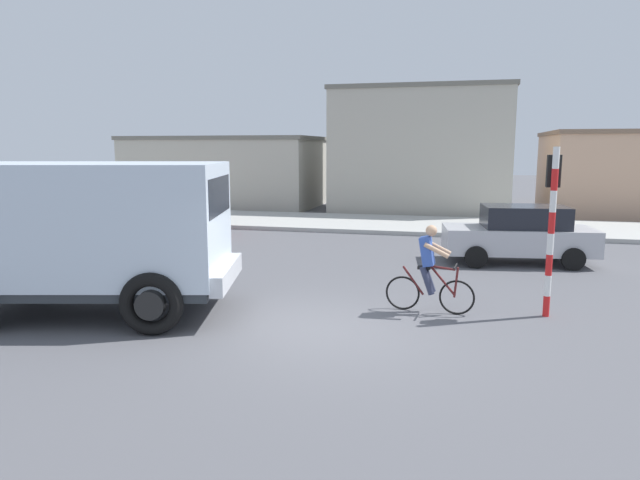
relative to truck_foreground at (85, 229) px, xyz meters
name	(u,v)px	position (x,y,z in m)	size (l,w,h in m)	color
ground_plane	(328,332)	(4.72, 0.05, -1.67)	(120.00, 120.00, 0.00)	#56565B
sidewalk_far	(406,224)	(4.72, 13.86, -1.59)	(80.00, 5.00, 0.16)	#ADADA8
truck_foreground	(85,229)	(0.00, 0.00, 0.00)	(5.85, 3.76, 2.90)	silver
cyclist	(430,269)	(6.35, 1.70, -0.80)	(1.73, 0.51, 1.72)	black
traffic_light_pole	(552,208)	(8.55, 2.04, 0.40)	(0.24, 0.43, 3.20)	red
car_red_near	(520,234)	(8.49, 7.18, -0.85)	(4.19, 2.26, 1.60)	#B7B7BC
car_white_mid	(156,213)	(-3.93, 9.33, -0.85)	(4.07, 2.01, 1.60)	red
building_corner_left	(226,171)	(-5.63, 19.74, 0.21)	(10.06, 5.78, 3.75)	#B2AD9E
building_mid_block	(421,151)	(4.86, 19.59, 1.34)	(8.46, 5.91, 6.01)	#B2AD9E
building_corner_right	(625,172)	(14.56, 21.47, 0.32)	(7.36, 7.78, 3.96)	tan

